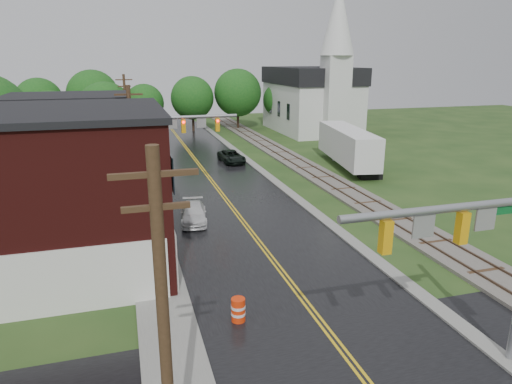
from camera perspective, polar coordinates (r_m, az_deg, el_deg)
name	(u,v)px	position (r m, az deg, el deg)	size (l,w,h in m)	color
main_road	(212,181)	(41.20, -5.53, 1.32)	(10.00, 90.00, 0.02)	black
curb_right	(254,166)	(47.13, -0.23, 3.32)	(0.80, 70.00, 0.12)	gray
sidewalk_left	(144,204)	(35.76, -13.77, -1.43)	(2.40, 50.00, 0.12)	gray
brick_building	(20,194)	(25.50, -27.38, -0.25)	(14.30, 10.30, 8.30)	#45110E
yellow_house	(74,164)	(36.09, -21.83, 3.28)	(8.00, 7.00, 6.40)	tan
darkred_building	(95,153)	(45.00, -19.50, 4.62)	(7.00, 6.00, 4.40)	#3F0F0C
church	(314,93)	(68.71, 7.32, 12.23)	(10.40, 18.40, 20.00)	silver
railroad	(296,162)	(48.56, 5.00, 3.77)	(3.20, 80.00, 0.30)	#59544C
traffic_signal_near	(479,241)	(16.51, 26.14, -5.49)	(7.34, 0.30, 7.20)	gray
traffic_signal_far	(174,133)	(36.76, -10.19, 7.25)	(7.34, 0.43, 7.20)	gray
utility_pole_a	(164,333)	(10.89, -11.39, -16.95)	(1.80, 0.28, 9.00)	#382616
utility_pole_b	(133,151)	(31.68, -15.14, 5.03)	(1.80, 0.28, 9.00)	#382616
utility_pole_c	(127,114)	(53.45, -15.88, 9.40)	(1.80, 0.28, 9.00)	#382616
tree_left_c	(54,123)	(49.83, -23.96, 7.91)	(6.00, 6.00, 7.65)	black
tree_left_e	(108,112)	(55.34, -18.07, 9.54)	(6.40, 6.40, 8.16)	black
suv_dark	(232,157)	(48.48, -3.08, 4.43)	(2.09, 4.53, 1.26)	black
pickup_white	(194,213)	(31.02, -7.81, -2.67)	(1.68, 4.13, 1.20)	silver
semi_trailer	(348,145)	(46.73, 11.42, 5.79)	(4.73, 12.72, 3.91)	black
construction_barrel	(238,310)	(19.72, -2.23, -14.51)	(0.59, 0.59, 1.05)	red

